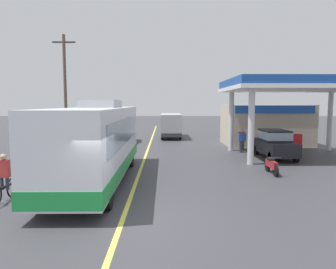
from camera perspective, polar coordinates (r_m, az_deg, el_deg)
The scene contains 12 objects.
ground at distance 29.64m, azimuth -3.13°, elevation -1.19°, with size 120.00×120.00×0.00m, color #38383D.
lane_divider_stripe at distance 24.68m, azimuth -3.62°, elevation -2.56°, with size 0.16×50.00×0.01m, color #D8CC4C.
coach_bus_main at distance 14.52m, azimuth -12.60°, elevation -1.59°, with size 2.60×11.04×3.69m.
gas_station_roadside at distance 26.31m, azimuth 18.64°, elevation 3.40°, with size 9.10×11.95×5.10m.
car_at_pump at distance 21.45m, azimuth 18.76°, elevation -1.36°, with size 1.70×4.20×1.82m.
minibus_opposing_lane at distance 32.50m, azimuth 0.51°, elevation 2.03°, with size 2.04×6.13×2.44m.
cyclist_on_shoulder at distance 12.87m, azimuth -27.55°, elevation -7.25°, with size 0.34×1.82×1.72m.
motorcycle_parked_forecourt at distance 16.64m, azimuth 18.24°, elevation -5.28°, with size 0.55×1.80×0.92m.
pedestrian_near_pump at distance 24.38m, azimuth 13.22°, elevation -0.60°, with size 0.55×0.22×1.66m.
pedestrian_by_shop at distance 23.17m, azimuth 13.26°, elevation -0.92°, with size 0.55×0.22×1.66m.
car_trailing_behind_bus at distance 29.10m, azimuth -7.82°, elevation 0.65°, with size 1.70×4.20×1.82m.
utility_pole_roadside at distance 26.57m, azimuth -18.13°, elevation 7.79°, with size 1.80×0.24×8.91m.
Camera 1 is at (1.27, -9.40, 3.51)m, focal length 33.62 mm.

